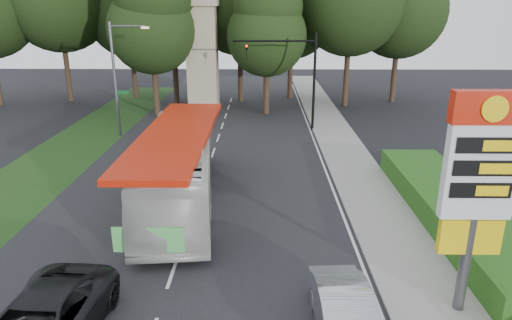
{
  "coord_description": "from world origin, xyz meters",
  "views": [
    {
      "loc": [
        3.14,
        -9.95,
        8.91
      ],
      "look_at": [
        2.87,
        10.04,
        2.2
      ],
      "focal_mm": 32.0,
      "sensor_mm": 36.0,
      "label": 1
    }
  ],
  "objects_px": {
    "sedan_silver": "(346,316)",
    "traffic_signal_mast": "(297,68)",
    "streetlight_signs": "(117,75)",
    "transit_bus": "(179,167)",
    "gas_station_pylon": "(480,176)",
    "monument": "(203,54)"
  },
  "relations": [
    {
      "from": "sedan_silver",
      "to": "streetlight_signs",
      "type": "bearing_deg",
      "value": 117.52
    },
    {
      "from": "transit_bus",
      "to": "streetlight_signs",
      "type": "bearing_deg",
      "value": 111.82
    },
    {
      "from": "gas_station_pylon",
      "to": "streetlight_signs",
      "type": "height_order",
      "value": "streetlight_signs"
    },
    {
      "from": "monument",
      "to": "transit_bus",
      "type": "xyz_separation_m",
      "value": [
        1.22,
        -19.74,
        -3.35
      ]
    },
    {
      "from": "traffic_signal_mast",
      "to": "streetlight_signs",
      "type": "distance_m",
      "value": 12.83
    },
    {
      "from": "gas_station_pylon",
      "to": "streetlight_signs",
      "type": "distance_m",
      "value": 25.74
    },
    {
      "from": "streetlight_signs",
      "to": "transit_bus",
      "type": "height_order",
      "value": "streetlight_signs"
    },
    {
      "from": "traffic_signal_mast",
      "to": "streetlight_signs",
      "type": "xyz_separation_m",
      "value": [
        -12.67,
        -1.99,
        -0.23
      ]
    },
    {
      "from": "gas_station_pylon",
      "to": "transit_bus",
      "type": "xyz_separation_m",
      "value": [
        -9.98,
        8.27,
        -2.69
      ]
    },
    {
      "from": "gas_station_pylon",
      "to": "traffic_signal_mast",
      "type": "bearing_deg",
      "value": 99.09
    },
    {
      "from": "monument",
      "to": "transit_bus",
      "type": "height_order",
      "value": "monument"
    },
    {
      "from": "sedan_silver",
      "to": "traffic_signal_mast",
      "type": "bearing_deg",
      "value": 86.63
    },
    {
      "from": "traffic_signal_mast",
      "to": "transit_bus",
      "type": "bearing_deg",
      "value": -115.19
    },
    {
      "from": "gas_station_pylon",
      "to": "transit_bus",
      "type": "bearing_deg",
      "value": 140.36
    },
    {
      "from": "streetlight_signs",
      "to": "transit_bus",
      "type": "relative_size",
      "value": 0.63
    },
    {
      "from": "transit_bus",
      "to": "sedan_silver",
      "type": "relative_size",
      "value": 2.87
    },
    {
      "from": "monument",
      "to": "sedan_silver",
      "type": "distance_m",
      "value": 30.5
    },
    {
      "from": "monument",
      "to": "transit_bus",
      "type": "distance_m",
      "value": 20.06
    },
    {
      "from": "traffic_signal_mast",
      "to": "sedan_silver",
      "type": "relative_size",
      "value": 1.64
    },
    {
      "from": "transit_bus",
      "to": "traffic_signal_mast",
      "type": "bearing_deg",
      "value": 58.78
    },
    {
      "from": "monument",
      "to": "sedan_silver",
      "type": "bearing_deg",
      "value": -75.61
    },
    {
      "from": "streetlight_signs",
      "to": "monument",
      "type": "height_order",
      "value": "monument"
    }
  ]
}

